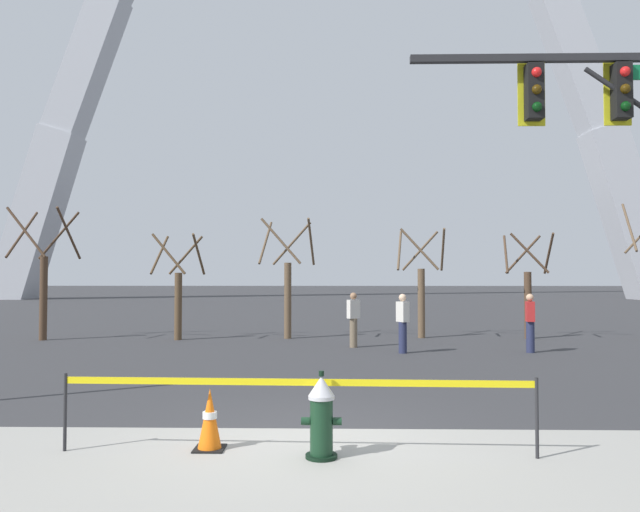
{
  "coord_description": "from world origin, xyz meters",
  "views": [
    {
      "loc": [
        0.34,
        -7.76,
        2.07
      ],
      "look_at": [
        0.06,
        5.0,
        2.5
      ],
      "focal_mm": 33.48,
      "sensor_mm": 36.0,
      "label": 1
    }
  ],
  "objects_px": {
    "pedestrian_walking_left": "(530,322)",
    "pedestrian_walking_right": "(403,323)",
    "fire_hydrant": "(321,417)",
    "traffic_signal_gantry": "(639,152)",
    "monument_arch": "(329,37)",
    "traffic_cone_by_hydrant": "(210,420)",
    "pedestrian_standing_center": "(353,319)"
  },
  "relations": [
    {
      "from": "fire_hydrant",
      "to": "traffic_cone_by_hydrant",
      "type": "xyz_separation_m",
      "value": [
        -1.33,
        0.29,
        -0.11
      ]
    },
    {
      "from": "traffic_cone_by_hydrant",
      "to": "traffic_signal_gantry",
      "type": "height_order",
      "value": "traffic_signal_gantry"
    },
    {
      "from": "monument_arch",
      "to": "pedestrian_standing_center",
      "type": "bearing_deg",
      "value": -88.51
    },
    {
      "from": "traffic_signal_gantry",
      "to": "pedestrian_walking_right",
      "type": "bearing_deg",
      "value": 115.13
    },
    {
      "from": "pedestrian_standing_center",
      "to": "fire_hydrant",
      "type": "bearing_deg",
      "value": -93.94
    },
    {
      "from": "traffic_cone_by_hydrant",
      "to": "pedestrian_walking_left",
      "type": "bearing_deg",
      "value": 53.45
    },
    {
      "from": "traffic_signal_gantry",
      "to": "pedestrian_walking_left",
      "type": "height_order",
      "value": "traffic_signal_gantry"
    },
    {
      "from": "traffic_cone_by_hydrant",
      "to": "traffic_signal_gantry",
      "type": "xyz_separation_m",
      "value": [
        6.39,
        2.5,
        3.71
      ]
    },
    {
      "from": "fire_hydrant",
      "to": "pedestrian_walking_right",
      "type": "relative_size",
      "value": 0.62
    },
    {
      "from": "monument_arch",
      "to": "fire_hydrant",
      "type": "bearing_deg",
      "value": -89.74
    },
    {
      "from": "traffic_cone_by_hydrant",
      "to": "pedestrian_walking_right",
      "type": "distance_m",
      "value": 9.61
    },
    {
      "from": "fire_hydrant",
      "to": "traffic_cone_by_hydrant",
      "type": "distance_m",
      "value": 1.37
    },
    {
      "from": "pedestrian_walking_left",
      "to": "pedestrian_walking_right",
      "type": "xyz_separation_m",
      "value": [
        -3.47,
        -0.19,
        0.0
      ]
    },
    {
      "from": "pedestrian_walking_right",
      "to": "fire_hydrant",
      "type": "bearing_deg",
      "value": -102.19
    },
    {
      "from": "pedestrian_standing_center",
      "to": "pedestrian_walking_right",
      "type": "xyz_separation_m",
      "value": [
        1.28,
        -1.27,
        0.0
      ]
    },
    {
      "from": "traffic_signal_gantry",
      "to": "pedestrian_walking_right",
      "type": "distance_m",
      "value": 7.87
    },
    {
      "from": "traffic_cone_by_hydrant",
      "to": "pedestrian_walking_right",
      "type": "bearing_deg",
      "value": 69.62
    },
    {
      "from": "traffic_cone_by_hydrant",
      "to": "pedestrian_walking_right",
      "type": "relative_size",
      "value": 0.46
    },
    {
      "from": "pedestrian_standing_center",
      "to": "pedestrian_walking_right",
      "type": "distance_m",
      "value": 1.8
    },
    {
      "from": "traffic_cone_by_hydrant",
      "to": "pedestrian_walking_left",
      "type": "xyz_separation_m",
      "value": [
        6.81,
        9.19,
        0.46
      ]
    },
    {
      "from": "pedestrian_standing_center",
      "to": "monument_arch",
      "type": "bearing_deg",
      "value": 91.49
    },
    {
      "from": "monument_arch",
      "to": "traffic_signal_gantry",
      "type": "bearing_deg",
      "value": -83.13
    },
    {
      "from": "fire_hydrant",
      "to": "traffic_cone_by_hydrant",
      "type": "relative_size",
      "value": 1.36
    },
    {
      "from": "pedestrian_walking_left",
      "to": "pedestrian_standing_center",
      "type": "height_order",
      "value": "same"
    },
    {
      "from": "traffic_signal_gantry",
      "to": "traffic_cone_by_hydrant",
      "type": "bearing_deg",
      "value": -158.59
    },
    {
      "from": "fire_hydrant",
      "to": "pedestrian_walking_left",
      "type": "xyz_separation_m",
      "value": [
        5.47,
        9.48,
        0.35
      ]
    },
    {
      "from": "fire_hydrant",
      "to": "monument_arch",
      "type": "distance_m",
      "value": 51.95
    },
    {
      "from": "pedestrian_walking_right",
      "to": "traffic_signal_gantry",
      "type": "bearing_deg",
      "value": -64.87
    },
    {
      "from": "fire_hydrant",
      "to": "traffic_signal_gantry",
      "type": "height_order",
      "value": "traffic_signal_gantry"
    },
    {
      "from": "traffic_cone_by_hydrant",
      "to": "pedestrian_standing_center",
      "type": "height_order",
      "value": "pedestrian_standing_center"
    },
    {
      "from": "fire_hydrant",
      "to": "traffic_signal_gantry",
      "type": "bearing_deg",
      "value": 28.98
    },
    {
      "from": "pedestrian_walking_right",
      "to": "pedestrian_walking_left",
      "type": "bearing_deg",
      "value": 3.13
    }
  ]
}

